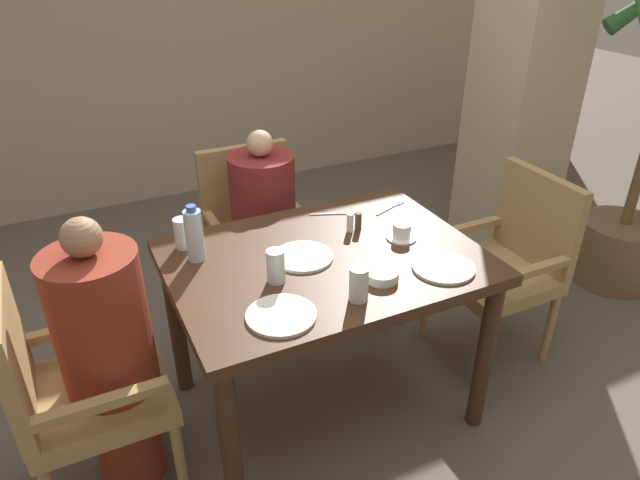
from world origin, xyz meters
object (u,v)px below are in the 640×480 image
(teacup_with_saucer, at_px, (402,232))
(glass_tall_near, at_px, (359,284))
(chair_left_side, at_px, (72,385))
(potted_palm, at_px, (635,193))
(chair_far_side, at_px, (256,228))
(diner_in_left_chair, at_px, (109,358))
(diner_in_far_chair, at_px, (264,231))
(plate_main_left, at_px, (443,267))
(glass_tall_far, at_px, (276,266))
(chair_right_side, at_px, (508,258))
(water_bottle, at_px, (194,235))
(glass_tall_mid, at_px, (183,233))
(plate_main_right, at_px, (281,315))
(plate_dessert_center, at_px, (303,257))
(bowl_small, at_px, (382,275))

(teacup_with_saucer, height_order, glass_tall_near, glass_tall_near)
(chair_left_side, relative_size, potted_palm, 0.48)
(chair_far_side, height_order, glass_tall_near, chair_far_side)
(diner_in_left_chair, distance_m, glass_tall_near, 0.91)
(diner_in_far_chair, height_order, glass_tall_near, diner_in_far_chair)
(diner_in_left_chair, bearing_deg, plate_main_left, -12.92)
(chair_far_side, relative_size, glass_tall_far, 7.26)
(chair_right_side, xyz_separation_m, water_bottle, (-1.44, 0.20, 0.37))
(plate_main_left, bearing_deg, diner_in_left_chair, 167.08)
(plate_main_left, distance_m, glass_tall_mid, 1.02)
(glass_tall_near, relative_size, glass_tall_far, 1.00)
(plate_main_right, bearing_deg, potted_palm, 10.88)
(chair_right_side, distance_m, potted_palm, 1.08)
(plate_dessert_center, bearing_deg, chair_right_side, -1.37)
(diner_in_far_chair, xyz_separation_m, plate_dessert_center, (-0.08, -0.66, 0.23))
(glass_tall_far, bearing_deg, plate_dessert_center, 34.62)
(plate_dessert_center, xyz_separation_m, bowl_small, (0.20, -0.26, 0.01))
(bowl_small, bearing_deg, water_bottle, 142.49)
(chair_right_side, bearing_deg, diner_in_left_chair, 180.00)
(plate_main_left, height_order, glass_tall_near, glass_tall_near)
(potted_palm, xyz_separation_m, plate_dessert_center, (-2.13, -0.14, 0.21))
(chair_far_side, distance_m, plate_main_right, 1.18)
(chair_left_side, relative_size, diner_in_far_chair, 0.85)
(chair_left_side, relative_size, diner_in_left_chair, 0.81)
(potted_palm, relative_size, glass_tall_near, 15.22)
(chair_left_side, distance_m, potted_palm, 3.04)
(chair_left_side, height_order, chair_right_side, same)
(glass_tall_mid, bearing_deg, bowl_small, -42.90)
(glass_tall_mid, bearing_deg, plate_dessert_center, -35.85)
(chair_far_side, distance_m, chair_right_side, 1.28)
(plate_main_right, height_order, bowl_small, bowl_small)
(chair_left_side, distance_m, glass_tall_near, 1.06)
(plate_main_right, bearing_deg, diner_in_far_chair, 72.65)
(potted_palm, xyz_separation_m, teacup_with_saucer, (-1.70, -0.17, 0.23))
(chair_left_side, xyz_separation_m, bowl_small, (1.10, -0.24, 0.29))
(potted_palm, bearing_deg, teacup_with_saucer, -174.19)
(diner_in_left_chair, bearing_deg, chair_left_side, 180.00)
(glass_tall_mid, bearing_deg, glass_tall_near, -54.02)
(potted_palm, bearing_deg, glass_tall_mid, 176.69)
(diner_in_left_chair, height_order, water_bottle, diner_in_left_chair)
(plate_main_left, bearing_deg, glass_tall_mid, 145.00)
(glass_tall_mid, bearing_deg, diner_in_left_chair, -139.92)
(teacup_with_saucer, relative_size, bowl_small, 1.00)
(teacup_with_saucer, relative_size, glass_tall_near, 0.98)
(potted_palm, height_order, plate_main_right, potted_palm)
(plate_main_left, distance_m, plate_main_right, 0.67)
(chair_far_side, bearing_deg, chair_left_side, -140.01)
(diner_in_far_chair, height_order, water_bottle, diner_in_far_chair)
(diner_in_left_chair, bearing_deg, plate_main_right, -28.09)
(glass_tall_far, bearing_deg, chair_left_side, 173.80)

